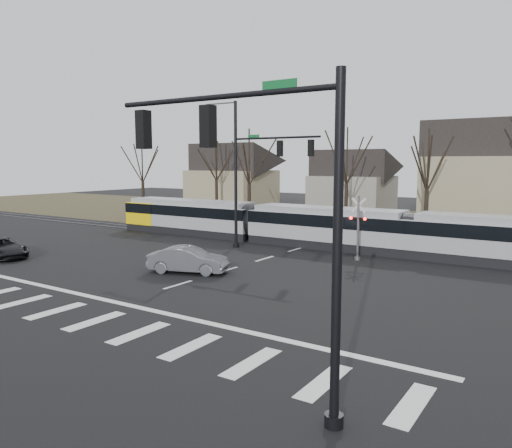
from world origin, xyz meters
The scene contains 16 objects.
ground centered at (0.00, 0.00, 0.00)m, with size 140.00×140.00×0.00m, color black.
grass_verge centered at (0.00, 32.00, 0.01)m, with size 140.00×28.00×0.01m, color #38331E.
crosswalk centered at (0.00, -4.00, 0.01)m, with size 27.00×2.60×0.01m.
stop_line centered at (0.00, -1.80, 0.01)m, with size 28.00×0.35×0.01m, color silver.
lane_dashes centered at (0.00, 16.00, 0.01)m, with size 0.18×30.00×0.01m.
rail_pair centered at (0.00, 15.80, 0.03)m, with size 90.00×1.52×0.06m.
tram centered at (1.27, 16.00, 1.55)m, with size 37.63×2.79×2.85m.
sedan centered at (-1.38, 4.37, 0.72)m, with size 4.61×2.93×1.43m, color #515359.
suv centered at (-14.13, 1.20, 0.62)m, with size 4.78×2.86×1.24m, color black.
signal_pole_near_right centered at (10.11, -6.00, 5.17)m, with size 6.72×0.44×8.00m.
signal_pole_far centered at (-2.41, 12.50, 5.70)m, with size 9.28×0.44×10.20m.
rail_crossing_signal centered at (5.00, 12.79, 1.89)m, with size 1.08×0.36×4.00m.
tree_row centered at (2.00, 26.00, 5.00)m, with size 59.20×7.20×10.00m.
house_a centered at (-20.00, 34.00, 4.46)m, with size 9.72×8.64×8.60m.
house_b centered at (-5.00, 36.00, 3.97)m, with size 8.64×7.56×7.65m.
house_c centered at (9.00, 33.00, 5.23)m, with size 10.80×8.64×10.10m.
Camera 1 is at (16.42, -15.96, 6.01)m, focal length 35.00 mm.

